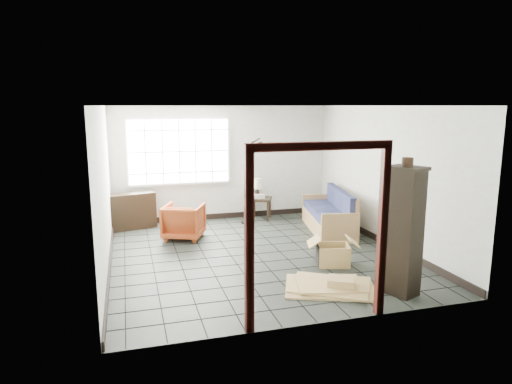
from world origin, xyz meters
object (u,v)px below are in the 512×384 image
object	(u,v)px
armchair	(184,220)
side_table	(261,202)
tall_shelf	(403,230)
futon_sofa	(331,216)

from	to	relation	value
armchair	side_table	world-z (taller)	armchair
armchair	side_table	xyz separation A→B (m)	(1.92, 1.06, 0.04)
armchair	tall_shelf	xyz separation A→B (m)	(2.57, -3.56, 0.54)
futon_sofa	tall_shelf	bearing A→B (deg)	-87.42
armchair	tall_shelf	distance (m)	4.43
futon_sofa	armchair	world-z (taller)	futon_sofa
futon_sofa	side_table	distance (m)	1.76
side_table	futon_sofa	bearing A→B (deg)	-49.32
futon_sofa	tall_shelf	xyz separation A→B (m)	(-0.49, -3.29, 0.60)
futon_sofa	armchair	bearing A→B (deg)	-173.98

